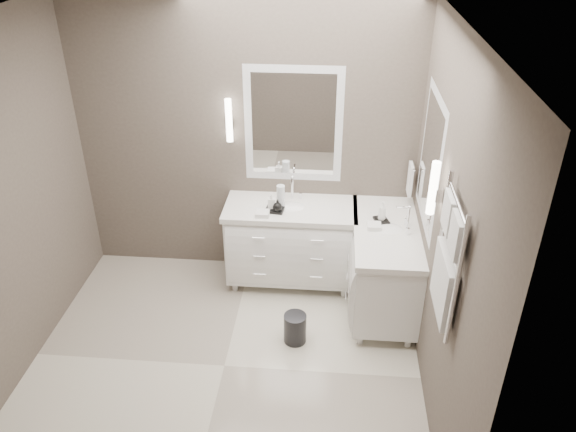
# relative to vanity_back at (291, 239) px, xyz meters

# --- Properties ---
(floor) EXTENTS (3.20, 3.00, 0.01)m
(floor) POSITION_rel_vanity_back_xyz_m (-0.45, -1.23, -0.49)
(floor) COLOR beige
(floor) RESTS_ON ground
(ceiling) EXTENTS (3.20, 3.00, 0.01)m
(ceiling) POSITION_rel_vanity_back_xyz_m (-0.45, -1.23, 2.22)
(ceiling) COLOR white
(ceiling) RESTS_ON wall_back
(wall_back) EXTENTS (3.20, 0.01, 2.70)m
(wall_back) POSITION_rel_vanity_back_xyz_m (-0.45, 0.28, 0.86)
(wall_back) COLOR #524942
(wall_back) RESTS_ON floor
(wall_front) EXTENTS (3.20, 0.01, 2.70)m
(wall_front) POSITION_rel_vanity_back_xyz_m (-0.45, -2.73, 0.86)
(wall_front) COLOR #524942
(wall_front) RESTS_ON floor
(wall_right) EXTENTS (0.01, 3.00, 2.70)m
(wall_right) POSITION_rel_vanity_back_xyz_m (1.15, -1.23, 0.86)
(wall_right) COLOR #524942
(wall_right) RESTS_ON floor
(vanity_back) EXTENTS (1.24, 0.59, 0.97)m
(vanity_back) POSITION_rel_vanity_back_xyz_m (0.00, 0.00, 0.00)
(vanity_back) COLOR white
(vanity_back) RESTS_ON floor
(vanity_right) EXTENTS (0.59, 1.24, 0.97)m
(vanity_right) POSITION_rel_vanity_back_xyz_m (0.88, -0.33, 0.00)
(vanity_right) COLOR white
(vanity_right) RESTS_ON floor
(mirror_back) EXTENTS (0.90, 0.02, 1.10)m
(mirror_back) POSITION_rel_vanity_back_xyz_m (-0.00, 0.26, 1.06)
(mirror_back) COLOR white
(mirror_back) RESTS_ON wall_back
(mirror_right) EXTENTS (0.02, 0.90, 1.10)m
(mirror_right) POSITION_rel_vanity_back_xyz_m (1.14, -0.43, 1.06)
(mirror_right) COLOR white
(mirror_right) RESTS_ON wall_right
(sconce_back) EXTENTS (0.06, 0.06, 0.40)m
(sconce_back) POSITION_rel_vanity_back_xyz_m (-0.58, 0.20, 1.11)
(sconce_back) COLOR white
(sconce_back) RESTS_ON wall_back
(sconce_right) EXTENTS (0.06, 0.06, 0.40)m
(sconce_right) POSITION_rel_vanity_back_xyz_m (1.08, -1.01, 1.11)
(sconce_right) COLOR white
(sconce_right) RESTS_ON wall_right
(towel_bar_corner) EXTENTS (0.03, 0.22, 0.30)m
(towel_bar_corner) POSITION_rel_vanity_back_xyz_m (1.09, 0.13, 0.63)
(towel_bar_corner) COLOR white
(towel_bar_corner) RESTS_ON wall_right
(towel_ladder) EXTENTS (0.06, 0.58, 0.90)m
(towel_ladder) POSITION_rel_vanity_back_xyz_m (1.10, -1.63, 0.91)
(towel_ladder) COLOR white
(towel_ladder) RESTS_ON wall_right
(waste_bin) EXTENTS (0.22, 0.22, 0.27)m
(waste_bin) POSITION_rel_vanity_back_xyz_m (0.11, -0.87, -0.35)
(waste_bin) COLOR black
(waste_bin) RESTS_ON floor
(amenity_tray_back) EXTENTS (0.18, 0.14, 0.02)m
(amenity_tray_back) POSITION_rel_vanity_back_xyz_m (-0.14, -0.10, 0.38)
(amenity_tray_back) COLOR black
(amenity_tray_back) RESTS_ON vanity_back
(amenity_tray_right) EXTENTS (0.15, 0.17, 0.02)m
(amenity_tray_right) POSITION_rel_vanity_back_xyz_m (0.82, -0.21, 0.38)
(amenity_tray_right) COLOR black
(amenity_tray_right) RESTS_ON vanity_right
(water_bottle) EXTENTS (0.10, 0.10, 0.22)m
(water_bottle) POSITION_rel_vanity_back_xyz_m (-0.09, -0.01, 0.47)
(water_bottle) COLOR silver
(water_bottle) RESTS_ON vanity_back
(soap_bottle_a) EXTENTS (0.07, 0.07, 0.15)m
(soap_bottle_a) POSITION_rel_vanity_back_xyz_m (-0.17, -0.08, 0.46)
(soap_bottle_a) COLOR white
(soap_bottle_a) RESTS_ON amenity_tray_back
(soap_bottle_b) EXTENTS (0.09, 0.09, 0.11)m
(soap_bottle_b) POSITION_rel_vanity_back_xyz_m (-0.11, -0.13, 0.44)
(soap_bottle_b) COLOR black
(soap_bottle_b) RESTS_ON amenity_tray_back
(soap_bottle_c) EXTENTS (0.09, 0.09, 0.18)m
(soap_bottle_c) POSITION_rel_vanity_back_xyz_m (0.82, -0.21, 0.47)
(soap_bottle_c) COLOR white
(soap_bottle_c) RESTS_ON amenity_tray_right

